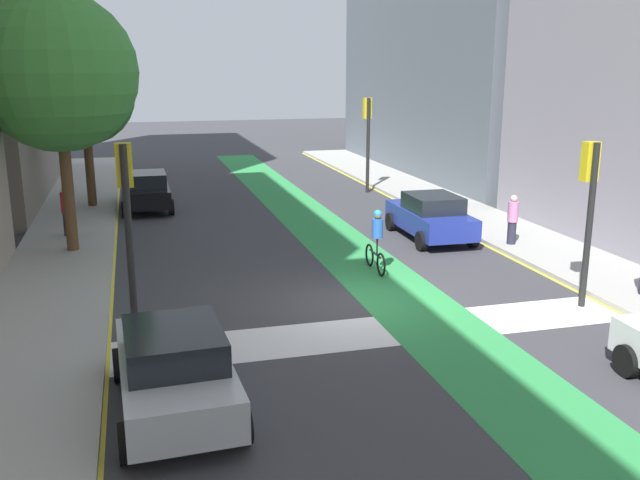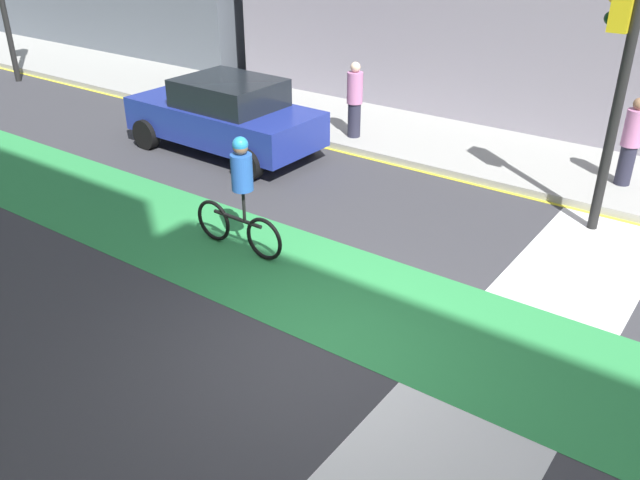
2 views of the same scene
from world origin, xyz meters
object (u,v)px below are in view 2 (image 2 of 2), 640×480
at_px(car_blue_right_far, 225,115).
at_px(cyclist_in_lane, 240,193).
at_px(traffic_signal_near_right, 620,51).
at_px(pedestrian_sidewalk_right_b, 355,100).
at_px(pedestrian_sidewalk_right_a, 631,142).

height_order(car_blue_right_far, cyclist_in_lane, cyclist_in_lane).
height_order(traffic_signal_near_right, pedestrian_sidewalk_right_b, traffic_signal_near_right).
distance_m(traffic_signal_near_right, pedestrian_sidewalk_right_a, 2.65).
distance_m(car_blue_right_far, pedestrian_sidewalk_right_a, 7.84).
bearing_deg(car_blue_right_far, pedestrian_sidewalk_right_a, -70.01).
height_order(pedestrian_sidewalk_right_a, pedestrian_sidewalk_right_b, pedestrian_sidewalk_right_b).
xyz_separation_m(pedestrian_sidewalk_right_a, pedestrian_sidewalk_right_b, (-0.64, 5.48, 0.01)).
height_order(car_blue_right_far, pedestrian_sidewalk_right_a, pedestrian_sidewalk_right_a).
height_order(car_blue_right_far, pedestrian_sidewalk_right_b, pedestrian_sidewalk_right_b).
distance_m(pedestrian_sidewalk_right_a, pedestrian_sidewalk_right_b, 5.52).
xyz_separation_m(cyclist_in_lane, pedestrian_sidewalk_right_b, (5.18, 1.36, 0.00)).
relative_size(cyclist_in_lane, pedestrian_sidewalk_right_a, 1.15).
xyz_separation_m(traffic_signal_near_right, car_blue_right_far, (-0.83, 7.27, -2.06)).
bearing_deg(traffic_signal_near_right, pedestrian_sidewalk_right_b, 77.36).
bearing_deg(pedestrian_sidewalk_right_b, cyclist_in_lane, -165.33).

